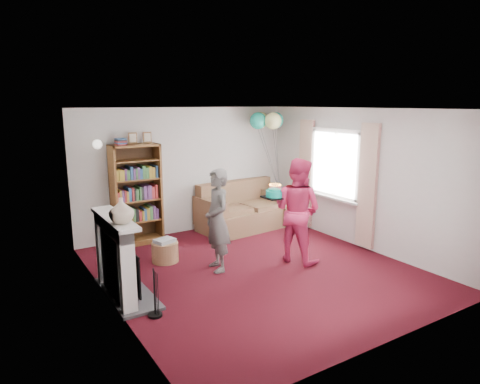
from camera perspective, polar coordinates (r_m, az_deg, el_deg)
ground at (r=6.87m, az=2.15°, el=-10.31°), size 5.00×5.00×0.00m
wall_back at (r=8.66m, az=-7.15°, el=2.85°), size 4.50×0.02×2.50m
wall_left at (r=5.59m, az=-17.34°, el=-2.59°), size 0.02×5.00×2.50m
wall_right at (r=7.98m, az=15.79°, el=1.73°), size 0.02×5.00×2.50m
ceiling at (r=6.36m, az=2.33°, el=11.07°), size 4.50×5.00×0.01m
fireplace at (r=6.02m, az=-15.78°, el=-8.81°), size 0.55×1.80×1.12m
window_bay at (r=8.35m, az=12.49°, el=2.01°), size 0.14×2.02×2.20m
wall_sconce at (r=7.87m, az=-18.50°, el=6.07°), size 0.16×0.23×0.16m
bookcase at (r=8.12m, az=-13.72°, el=-0.42°), size 0.88×0.42×2.06m
sofa at (r=8.95m, az=0.25°, el=-2.59°), size 1.83×0.97×0.97m
wicker_basket at (r=7.25m, az=-9.96°, el=-7.78°), size 0.44×0.44×0.39m
person_striped at (r=6.63m, az=-3.05°, el=-3.78°), size 0.47×0.64×1.61m
person_magenta at (r=7.06m, az=7.65°, el=-2.44°), size 0.90×1.01×1.72m
birthday_cake at (r=6.95m, az=4.68°, el=-0.23°), size 0.35×0.35×0.22m
balloons at (r=9.06m, az=3.59°, el=9.49°), size 0.79×0.79×1.71m
mantel_vase at (r=5.47m, az=-15.54°, el=-2.40°), size 0.35×0.35×0.32m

